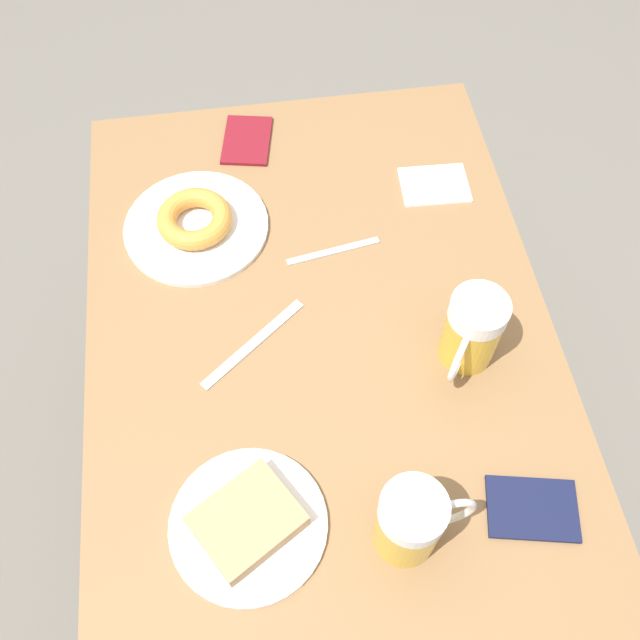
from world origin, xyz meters
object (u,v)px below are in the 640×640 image
at_px(passport_near_edge, 532,509).
at_px(beer_mug_left, 472,331).
at_px(knife, 253,344).
at_px(passport_far_edge, 247,140).
at_px(beer_mug_center, 412,521).
at_px(napkin_folded, 434,185).
at_px(fork, 333,251).
at_px(plate_with_donut, 195,223).
at_px(plate_with_cake, 248,523).

bearing_deg(passport_near_edge, beer_mug_left, -82.94).
bearing_deg(passport_near_edge, knife, -41.85).
bearing_deg(knife, passport_far_edge, -94.08).
height_order(beer_mug_center, napkin_folded, beer_mug_center).
bearing_deg(beer_mug_left, passport_near_edge, 97.06).
relative_size(beer_mug_center, knife, 0.78).
relative_size(napkin_folded, knife, 0.72).
relative_size(beer_mug_left, fork, 0.84).
distance_m(plate_with_donut, fork, 0.25).
distance_m(plate_with_donut, knife, 0.26).
height_order(beer_mug_center, fork, beer_mug_center).
height_order(napkin_folded, fork, same).
relative_size(plate_with_donut, passport_near_edge, 1.79).
distance_m(beer_mug_left, passport_far_edge, 0.60).
xyz_separation_m(napkin_folded, knife, (0.36, 0.28, -0.00)).
height_order(plate_with_cake, napkin_folded, plate_with_cake).
relative_size(beer_mug_left, passport_far_edge, 0.99).
bearing_deg(plate_with_donut, beer_mug_left, 142.13).
relative_size(plate_with_donut, beer_mug_center, 1.82).
relative_size(plate_with_cake, fork, 1.32).
height_order(plate_with_donut, knife, plate_with_donut).
relative_size(plate_with_cake, passport_near_edge, 1.55).
distance_m(beer_mug_left, knife, 0.34).
distance_m(beer_mug_center, passport_far_edge, 0.80).
height_order(beer_mug_left, fork, beer_mug_left).
relative_size(beer_mug_center, passport_far_edge, 0.99).
height_order(plate_with_donut, passport_far_edge, plate_with_donut).
height_order(fork, passport_near_edge, passport_near_edge).
bearing_deg(fork, beer_mug_center, 92.65).
relative_size(napkin_folded, fork, 0.77).
bearing_deg(beer_mug_center, beer_mug_left, -119.43).
bearing_deg(passport_near_edge, napkin_folded, -90.26).
relative_size(plate_with_donut, knife, 1.43).
relative_size(plate_with_donut, beer_mug_left, 1.82).
bearing_deg(fork, plate_with_donut, -20.45).
height_order(passport_near_edge, passport_far_edge, same).
distance_m(beer_mug_center, napkin_folded, 0.65).
xyz_separation_m(napkin_folded, passport_near_edge, (0.00, 0.61, 0.00)).
relative_size(fork, knife, 0.93).
xyz_separation_m(passport_near_edge, passport_far_edge, (0.33, -0.77, 0.00)).
bearing_deg(passport_far_edge, beer_mug_left, 119.98).
bearing_deg(knife, beer_mug_left, 168.67).
bearing_deg(plate_with_donut, knife, 107.01).
xyz_separation_m(beer_mug_center, napkin_folded, (-0.18, -0.62, -0.07)).
xyz_separation_m(fork, knife, (0.15, 0.16, -0.00)).
height_order(plate_with_cake, fork, plate_with_cake).
relative_size(napkin_folded, passport_far_edge, 0.90).
bearing_deg(plate_with_donut, beer_mug_center, 113.60).
bearing_deg(plate_with_donut, fork, 159.55).
xyz_separation_m(beer_mug_center, fork, (0.02, -0.49, -0.07)).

